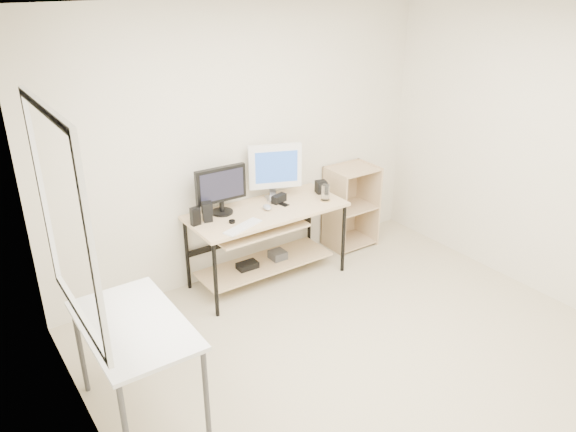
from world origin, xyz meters
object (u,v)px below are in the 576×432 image
(desk, at_px, (265,230))
(white_imac, at_px, (275,168))
(audio_controller, at_px, (195,216))
(shelf_unit, at_px, (349,205))
(black_monitor, at_px, (221,187))
(side_table, at_px, (135,333))

(desk, bearing_deg, white_imac, 35.48)
(desk, xyz_separation_m, audio_controller, (-0.67, 0.06, 0.29))
(shelf_unit, relative_size, black_monitor, 1.85)
(desk, relative_size, white_imac, 2.74)
(side_table, xyz_separation_m, shelf_unit, (2.83, 1.22, -0.22))
(black_monitor, height_order, audio_controller, black_monitor)
(side_table, relative_size, white_imac, 1.83)
(audio_controller, bearing_deg, desk, -11.02)
(shelf_unit, distance_m, white_imac, 1.12)
(shelf_unit, bearing_deg, black_monitor, -179.66)
(desk, xyz_separation_m, shelf_unit, (1.18, 0.16, -0.09))
(desk, height_order, audio_controller, audio_controller)
(desk, bearing_deg, shelf_unit, 7.77)
(desk, bearing_deg, audio_controller, 175.28)
(audio_controller, bearing_deg, side_table, -137.64)
(side_table, relative_size, shelf_unit, 1.11)
(black_monitor, xyz_separation_m, audio_controller, (-0.31, -0.10, -0.17))
(audio_controller, bearing_deg, black_monitor, 10.73)
(white_imac, bearing_deg, audio_controller, -151.99)
(shelf_unit, bearing_deg, side_table, -156.67)
(side_table, relative_size, black_monitor, 2.06)
(desk, xyz_separation_m, black_monitor, (-0.36, 0.15, 0.47))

